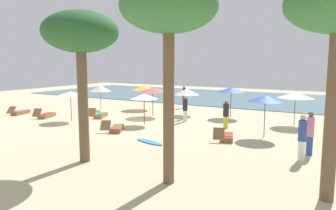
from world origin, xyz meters
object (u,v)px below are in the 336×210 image
(person_1, at_px, (226,114))
(umbrella_8, at_px, (265,99))
(umbrella_7, at_px, (187,92))
(lounger_4, at_px, (20,112))
(person_0, at_px, (310,133))
(umbrella_2, at_px, (144,88))
(palm_0, at_px, (81,35))
(umbrella_1, at_px, (144,96))
(lounger_2, at_px, (100,115))
(lounger_3, at_px, (226,137))
(person_3, at_px, (184,96))
(person_2, at_px, (302,137))
(umbrella_5, at_px, (295,95))
(umbrella_3, at_px, (100,88))
(person_5, at_px, (185,107))
(umbrella_6, at_px, (153,90))
(lounger_0, at_px, (116,128))
(umbrella_4, at_px, (70,94))
(palm_3, at_px, (169,10))
(surfboard, at_px, (149,142))
(lounger_1, at_px, (46,115))
(umbrella_0, at_px, (231,90))
(person_4, at_px, (185,109))

(person_1, bearing_deg, umbrella_8, -25.25)
(umbrella_7, height_order, lounger_4, umbrella_7)
(umbrella_7, distance_m, person_0, 11.94)
(umbrella_2, distance_m, palm_0, 15.13)
(umbrella_1, height_order, lounger_2, umbrella_1)
(umbrella_2, xyz_separation_m, lounger_3, (9.98, -7.04, -1.67))
(umbrella_8, relative_size, person_3, 1.17)
(umbrella_1, height_order, person_2, umbrella_1)
(umbrella_2, relative_size, umbrella_5, 0.99)
(umbrella_3, distance_m, person_5, 8.30)
(umbrella_6, relative_size, lounger_0, 1.26)
(umbrella_2, distance_m, umbrella_6, 3.65)
(umbrella_5, bearing_deg, umbrella_4, -156.52)
(lounger_4, xyz_separation_m, palm_3, (17.20, -6.61, 5.56))
(umbrella_1, distance_m, lounger_4, 10.92)
(person_0, bearing_deg, surfboard, -167.17)
(lounger_2, height_order, surfboard, lounger_2)
(person_2, relative_size, palm_3, 0.29)
(lounger_2, bearing_deg, lounger_1, -149.19)
(umbrella_4, bearing_deg, surfboard, -16.39)
(palm_3, bearing_deg, person_1, 98.52)
(person_0, distance_m, surfboard, 7.59)
(lounger_3, distance_m, lounger_4, 16.84)
(lounger_2, relative_size, person_3, 0.88)
(umbrella_1, xyz_separation_m, surfboard, (2.92, -3.85, -1.81))
(person_1, bearing_deg, umbrella_0, 104.94)
(umbrella_1, xyz_separation_m, lounger_1, (-7.72, -1.50, -1.67))
(person_1, bearing_deg, surfboard, -112.05)
(lounger_1, xyz_separation_m, surfboard, (10.63, -2.35, -0.14))
(umbrella_4, distance_m, lounger_1, 3.12)
(lounger_0, xyz_separation_m, person_4, (2.16, 4.80, 0.72))
(umbrella_1, height_order, palm_0, palm_0)
(person_0, relative_size, person_4, 1.11)
(person_0, bearing_deg, umbrella_2, 151.01)
(umbrella_4, distance_m, lounger_2, 2.78)
(umbrella_0, bearing_deg, lounger_0, -118.53)
(umbrella_4, relative_size, palm_3, 0.31)
(umbrella_4, height_order, person_4, umbrella_4)
(lounger_3, relative_size, palm_0, 0.29)
(umbrella_2, height_order, person_4, umbrella_2)
(lounger_4, height_order, person_0, person_0)
(lounger_2, bearing_deg, umbrella_8, -1.46)
(umbrella_5, height_order, umbrella_8, umbrella_8)
(umbrella_7, bearing_deg, umbrella_0, 8.25)
(person_4, relative_size, person_5, 1.04)
(lounger_1, bearing_deg, surfboard, -12.45)
(umbrella_2, height_order, lounger_0, umbrella_2)
(umbrella_1, xyz_separation_m, lounger_2, (-4.31, 0.53, -1.67))
(umbrella_3, height_order, person_2, umbrella_3)
(lounger_3, bearing_deg, umbrella_4, -179.63)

